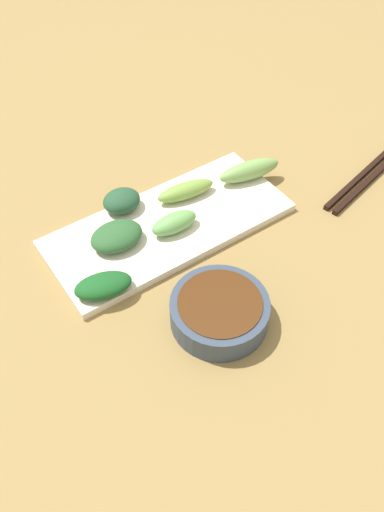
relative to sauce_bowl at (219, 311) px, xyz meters
The scene contains 10 objects.
tabletop 0.11m from the sauce_bowl, 12.62° to the right, with size 2.10×2.10×0.02m, color olive.
sauce_bowl is the anchor object (origin of this frame).
serving_plate 0.17m from the sauce_bowl, 11.79° to the right, with size 0.15×0.35×0.01m, color silver.
broccoli_leafy_0 0.18m from the sauce_bowl, 14.03° to the left, with size 0.05×0.07×0.03m, color #2B5B2E.
broccoli_leafy_1 0.15m from the sauce_bowl, 41.44° to the left, with size 0.04×0.07×0.02m, color #185521.
broccoli_stalk_2 0.26m from the sauce_bowl, 46.41° to the right, with size 0.03×0.10×0.03m, color #77A555.
broccoli_stalk_3 0.16m from the sauce_bowl, 12.73° to the right, with size 0.03×0.07×0.03m, color #69A957.
broccoli_leafy_4 0.23m from the sauce_bowl, ahead, with size 0.05×0.05×0.03m, color #244C30.
broccoli_stalk_5 0.22m from the sauce_bowl, 23.15° to the right, with size 0.03×0.09×0.02m, color #779F41.
chopsticks 0.37m from the sauce_bowl, 76.44° to the right, with size 0.07×0.23×0.01m.
Camera 1 is at (-0.39, 0.26, 0.57)m, focal length 37.28 mm.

